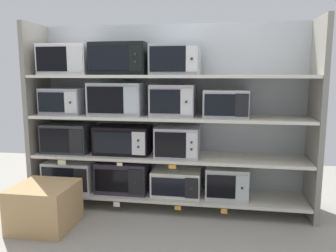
{
  "coord_description": "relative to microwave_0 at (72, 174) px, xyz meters",
  "views": [
    {
      "loc": [
        0.55,
        -3.38,
        1.41
      ],
      "look_at": [
        0.0,
        0.0,
        0.88
      ],
      "focal_mm": 35.89,
      "sensor_mm": 36.0,
      "label": 1
    }
  ],
  "objects": [
    {
      "name": "microwave_11",
      "position": [
        -0.0,
        0.0,
        1.25
      ],
      "size": [
        0.53,
        0.33,
        0.32
      ],
      "color": "silver",
      "rests_on": "shelf_3"
    },
    {
      "name": "upright_right",
      "position": [
        2.53,
        0.0,
        0.66
      ],
      "size": [
        0.05,
        0.5,
        1.94
      ],
      "primitive_type": "cube",
      "color": "gray",
      "rests_on": "ground"
    },
    {
      "name": "back_panel",
      "position": [
        1.08,
        0.28,
        0.66
      ],
      "size": [
        3.02,
        0.04,
        1.94
      ],
      "primitive_type": "cube",
      "color": "#9EA3A8",
      "rests_on": "ground"
    },
    {
      "name": "price_tag_0",
      "position": [
        -0.04,
        -0.25,
        -0.21
      ],
      "size": [
        0.05,
        0.0,
        0.04
      ],
      "primitive_type": "cube",
      "color": "beige"
    },
    {
      "name": "price_tag_1",
      "position": [
        0.59,
        -0.25,
        -0.21
      ],
      "size": [
        0.07,
        0.0,
        0.05
      ],
      "primitive_type": "cube",
      "color": "white"
    },
    {
      "name": "shelf_0",
      "position": [
        1.08,
        0.0,
        -0.17
      ],
      "size": [
        2.82,
        0.5,
        0.03
      ],
      "primitive_type": "cube",
      "color": "beige",
      "rests_on": "ground"
    },
    {
      "name": "microwave_3",
      "position": [
        1.7,
        0.0,
        0.0
      ],
      "size": [
        0.43,
        0.34,
        0.31
      ],
      "color": "#B6BDBC",
      "rests_on": "shelf_0"
    },
    {
      "name": "price_tag_4",
      "position": [
        0.02,
        -0.25,
        0.2
      ],
      "size": [
        0.09,
        0.0,
        0.05
      ],
      "primitive_type": "cube",
      "color": "beige"
    },
    {
      "name": "microwave_13",
      "position": [
        1.16,
        0.0,
        1.24
      ],
      "size": [
        0.49,
        0.4,
        0.3
      ],
      "color": "#9BA2A7",
      "rests_on": "shelf_3"
    },
    {
      "name": "microwave_2",
      "position": [
        1.18,
        0.0,
        -0.02
      ],
      "size": [
        0.5,
        0.38,
        0.26
      ],
      "color": "silver",
      "rests_on": "shelf_0"
    },
    {
      "name": "upright_left",
      "position": [
        -0.36,
        0.0,
        0.66
      ],
      "size": [
        0.05,
        0.5,
        1.94
      ],
      "primitive_type": "cube",
      "color": "gray",
      "rests_on": "ground"
    },
    {
      "name": "microwave_9",
      "position": [
        1.14,
        0.0,
        0.84
      ],
      "size": [
        0.44,
        0.36,
        0.32
      ],
      "color": "#B8B0BB",
      "rests_on": "shelf_2"
    },
    {
      "name": "microwave_0",
      "position": [
        0.0,
        0.0,
        0.0
      ],
      "size": [
        0.54,
        0.4,
        0.31
      ],
      "color": "white",
      "rests_on": "shelf_0"
    },
    {
      "name": "microwave_6",
      "position": [
        1.19,
        -0.0,
        0.41
      ],
      "size": [
        0.44,
        0.42,
        0.31
      ],
      "color": "#B2B1BF",
      "rests_on": "shelf_1"
    },
    {
      "name": "price_tag_6",
      "position": [
        1.17,
        -0.25,
        0.21
      ],
      "size": [
        0.07,
        0.0,
        0.04
      ],
      "primitive_type": "cube",
      "color": "orange"
    },
    {
      "name": "microwave_5",
      "position": [
        0.6,
        0.0,
        0.41
      ],
      "size": [
        0.58,
        0.35,
        0.3
      ],
      "color": "black",
      "rests_on": "shelf_1"
    },
    {
      "name": "price_tag_2",
      "position": [
        1.22,
        -0.25,
        -0.21
      ],
      "size": [
        0.06,
        0.0,
        0.04
      ],
      "primitive_type": "cube",
      "color": "orange"
    },
    {
      "name": "microwave_7",
      "position": [
        -0.04,
        0.0,
        0.81
      ],
      "size": [
        0.45,
        0.35,
        0.27
      ],
      "color": "#9F9FAC",
      "rests_on": "shelf_2"
    },
    {
      "name": "microwave_1",
      "position": [
        0.6,
        0.0,
        0.01
      ],
      "size": [
        0.55,
        0.38,
        0.33
      ],
      "color": "#2E2735",
      "rests_on": "shelf_0"
    },
    {
      "name": "microwave_4",
      "position": [
        -0.02,
        0.0,
        0.42
      ],
      "size": [
        0.5,
        0.37,
        0.31
      ],
      "color": "#2F3437",
      "rests_on": "shelf_1"
    },
    {
      "name": "shelf_2",
      "position": [
        1.08,
        0.0,
        0.66
      ],
      "size": [
        2.82,
        0.5,
        0.03
      ],
      "primitive_type": "cube",
      "color": "beige"
    },
    {
      "name": "shelf_3",
      "position": [
        1.08,
        0.0,
        1.08
      ],
      "size": [
        2.82,
        0.5,
        0.03
      ],
      "primitive_type": "cube",
      "color": "beige"
    },
    {
      "name": "microwave_10",
      "position": [
        1.67,
        0.0,
        0.81
      ],
      "size": [
        0.44,
        0.38,
        0.27
      ],
      "color": "#B7B7BB",
      "rests_on": "shelf_2"
    },
    {
      "name": "price_tag_3",
      "position": [
        1.68,
        -0.25,
        -0.21
      ],
      "size": [
        0.06,
        0.0,
        0.05
      ],
      "primitive_type": "cube",
      "color": "orange"
    },
    {
      "name": "shelf_1",
      "position": [
        1.08,
        0.0,
        0.25
      ],
      "size": [
        2.82,
        0.5,
        0.03
      ],
      "primitive_type": "cube",
      "color": "beige"
    },
    {
      "name": "shipping_carton",
      "position": [
        0.03,
        -0.65,
        -0.11
      ],
      "size": [
        0.52,
        0.52,
        0.4
      ],
      "primitive_type": "cube",
      "color": "tan",
      "rests_on": "ground"
    },
    {
      "name": "microwave_8",
      "position": [
        0.55,
        0.0,
        0.84
      ],
      "size": [
        0.56,
        0.36,
        0.33
      ],
      "color": "#B0B9C1",
      "rests_on": "shelf_2"
    },
    {
      "name": "price_tag_5",
      "position": [
        0.64,
        -0.25,
        0.21
      ],
      "size": [
        0.06,
        0.0,
        0.03
      ],
      "primitive_type": "cube",
      "color": "beige"
    },
    {
      "name": "microwave_12",
      "position": [
        0.59,
        0.0,
        1.25
      ],
      "size": [
        0.57,
        0.38,
        0.32
      ],
      "color": "black",
      "rests_on": "shelf_3"
    }
  ]
}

